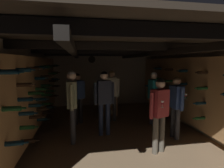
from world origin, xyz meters
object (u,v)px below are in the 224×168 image
at_px(wine_crate_stack, 110,107).
at_px(display_bottle, 112,95).
at_px(person_guest_far_right, 153,93).
at_px(person_guest_rear_center, 112,91).
at_px(person_guest_near_right, 160,109).
at_px(person_host_center, 104,97).
at_px(person_guest_mid_right, 176,102).
at_px(person_guest_far_left, 78,94).
at_px(person_guest_mid_left, 72,99).

height_order(wine_crate_stack, display_bottle, display_bottle).
bearing_deg(person_guest_far_right, person_guest_rear_center, 153.98).
height_order(person_guest_far_right, person_guest_rear_center, person_guest_rear_center).
height_order(display_bottle, person_guest_near_right, person_guest_near_right).
distance_m(person_host_center, person_guest_far_right, 1.64).
distance_m(person_guest_near_right, person_guest_rear_center, 2.27).
bearing_deg(person_guest_mid_right, person_guest_rear_center, 130.97).
height_order(person_guest_near_right, person_guest_far_left, person_guest_near_right).
bearing_deg(person_guest_far_left, person_host_center, -55.28).
height_order(wine_crate_stack, person_guest_mid_right, person_guest_mid_right).
relative_size(person_guest_far_right, person_guest_mid_right, 1.04).
height_order(person_guest_mid_left, person_guest_rear_center, person_guest_mid_left).
relative_size(wine_crate_stack, person_guest_rear_center, 0.36).
height_order(wine_crate_stack, person_host_center, person_host_center).
relative_size(person_guest_mid_left, person_guest_rear_center, 1.04).
relative_size(wine_crate_stack, display_bottle, 1.71).
bearing_deg(person_host_center, person_guest_far_right, 17.22).
xyz_separation_m(display_bottle, person_host_center, (-0.52, -1.83, 0.30)).
relative_size(display_bottle, person_guest_rear_center, 0.21).
height_order(person_host_center, person_guest_mid_left, person_guest_mid_left).
relative_size(display_bottle, person_guest_mid_left, 0.20).
distance_m(display_bottle, person_guest_mid_right, 2.64).
relative_size(person_guest_near_right, person_guest_far_right, 0.98).
distance_m(wine_crate_stack, person_guest_far_left, 1.51).
bearing_deg(person_host_center, person_guest_mid_left, -159.40).
relative_size(wine_crate_stack, person_guest_far_right, 0.37).
relative_size(person_guest_mid_left, person_guest_far_right, 1.06).
distance_m(person_guest_mid_left, person_guest_rear_center, 1.80).
bearing_deg(display_bottle, person_guest_far_left, -145.50).
bearing_deg(display_bottle, person_guest_near_right, -80.47).
distance_m(person_host_center, person_guest_mid_right, 1.82).
bearing_deg(person_guest_far_right, person_guest_far_left, 167.18).
relative_size(person_guest_near_right, person_guest_rear_center, 0.96).
bearing_deg(person_guest_mid_left, person_guest_near_right, -24.14).
height_order(person_guest_mid_left, person_guest_far_left, person_guest_mid_left).
xyz_separation_m(person_guest_near_right, person_guest_mid_right, (0.73, 0.61, -0.02)).
relative_size(person_guest_far_right, person_guest_rear_center, 0.98).
xyz_separation_m(person_guest_far_left, person_guest_rear_center, (1.08, 0.06, 0.05)).
distance_m(person_guest_mid_left, person_guest_far_right, 2.49).
height_order(person_host_center, person_guest_far_right, person_host_center).
xyz_separation_m(person_guest_rear_center, person_guest_mid_right, (1.36, -1.57, -0.06)).
distance_m(person_guest_rear_center, person_guest_mid_right, 2.08).
xyz_separation_m(person_host_center, person_guest_mid_right, (1.74, -0.50, -0.09)).
relative_size(person_guest_far_left, person_guest_rear_center, 0.96).
distance_m(person_guest_mid_left, person_guest_mid_right, 2.55).
bearing_deg(wine_crate_stack, person_host_center, -103.81).
xyz_separation_m(wine_crate_stack, person_guest_near_right, (0.58, -2.88, 0.66)).
height_order(wine_crate_stack, person_guest_far_left, person_guest_far_left).
bearing_deg(person_guest_far_left, display_bottle, 34.50).
xyz_separation_m(wine_crate_stack, person_guest_far_right, (1.13, -1.28, 0.69)).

